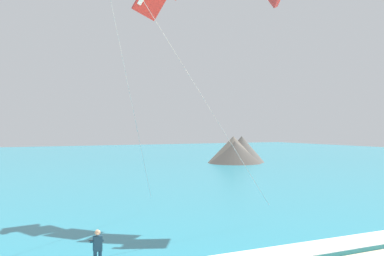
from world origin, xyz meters
The scene contains 2 objects.
kitesurfer centered at (0.79, 14.16, 0.94)m, with size 0.55×0.53×1.69m.
headland_right centered at (34.43, 56.63, 1.97)m, with size 10.08×9.29×4.33m.
Camera 1 is at (-4.20, -3.81, 5.77)m, focal length 43.21 mm.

